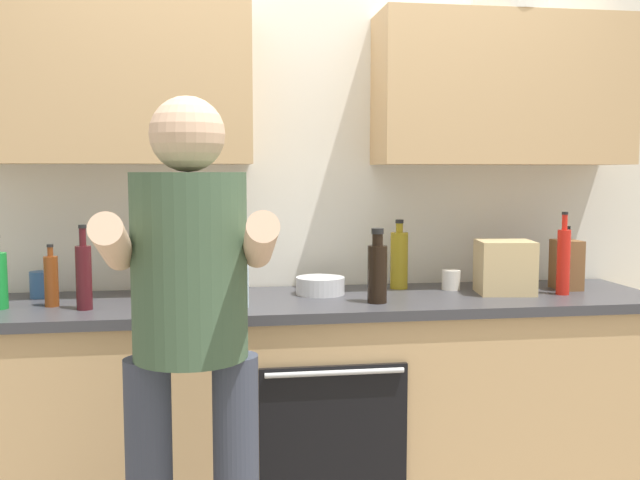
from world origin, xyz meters
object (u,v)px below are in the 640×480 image
object	(u,v)px
cup_tea	(40,285)
bottle_juice	(154,267)
cup_coffee	(451,280)
bottle_hotsauce	(563,260)
bottle_oil	(399,259)
bottle_water	(239,284)
bottle_wine	(84,275)
knife_block	(567,264)
grocery_bag_bread	(505,267)
grocery_bag_rice	(193,284)
person_standing	(190,324)
bottle_vinegar	(51,280)
bottle_soy	(377,271)
mixing_bowl	(320,286)

from	to	relation	value
cup_tea	bottle_juice	bearing A→B (deg)	1.83
cup_coffee	bottle_hotsauce	bearing A→B (deg)	-24.16
bottle_oil	bottle_water	bearing A→B (deg)	-154.68
bottle_wine	knife_block	size ratio (longest dim) A/B	1.15
grocery_bag_bread	bottle_water	bearing A→B (deg)	-172.65
bottle_hotsauce	cup_coffee	size ratio (longest dim) A/B	4.03
bottle_hotsauce	knife_block	bearing A→B (deg)	57.22
bottle_oil	knife_block	bearing A→B (deg)	-10.12
bottle_water	bottle_juice	distance (m)	0.49
grocery_bag_rice	bottle_hotsauce	bearing A→B (deg)	-1.63
person_standing	bottle_vinegar	xyz separation A→B (m)	(-0.55, 0.72, 0.03)
cup_coffee	bottle_soy	bearing A→B (deg)	-146.65
grocery_bag_bread	knife_block	bearing A→B (deg)	11.60
bottle_oil	bottle_vinegar	size ratio (longest dim) A/B	1.27
bottle_wine	bottle_oil	size ratio (longest dim) A/B	1.04
bottle_water	bottle_wine	xyz separation A→B (m)	(-0.58, 0.04, 0.04)
bottle_juice	bottle_soy	world-z (taller)	bottle_soy
grocery_bag_rice	bottle_vinegar	bearing A→B (deg)	-179.98
bottle_wine	grocery_bag_bread	bearing A→B (deg)	3.41
grocery_bag_rice	bottle_wine	bearing A→B (deg)	-168.23
bottle_juice	cup_coffee	distance (m)	1.29
bottle_juice	cup_coffee	bearing A→B (deg)	-3.22
grocery_bag_rice	mixing_bowl	bearing A→B (deg)	12.43
grocery_bag_bread	bottle_hotsauce	bearing A→B (deg)	-14.96
bottle_oil	bottle_wine	bearing A→B (deg)	-167.15
grocery_bag_bread	grocery_bag_rice	world-z (taller)	grocery_bag_bread
knife_block	grocery_bag_rice	xyz separation A→B (m)	(-1.62, -0.08, -0.04)
bottle_soy	grocery_bag_rice	bearing A→B (deg)	171.15
bottle_oil	bottle_juice	bearing A→B (deg)	179.62
bottle_water	bottle_wine	bearing A→B (deg)	175.66
person_standing	bottle_hotsauce	xyz separation A→B (m)	(1.53, 0.68, 0.08)
cup_coffee	cup_tea	bearing A→B (deg)	178.10
knife_block	grocery_bag_rice	world-z (taller)	knife_block
person_standing	bottle_water	xyz separation A→B (m)	(0.17, 0.59, 0.02)
bottle_vinegar	cup_tea	distance (m)	0.23
bottle_vinegar	cup_coffee	distance (m)	1.66
grocery_bag_bread	bottle_soy	bearing A→B (deg)	-167.46
cup_tea	knife_block	world-z (taller)	knife_block
bottle_soy	grocery_bag_rice	xyz separation A→B (m)	(-0.72, 0.11, -0.05)
bottle_hotsauce	cup_tea	xyz separation A→B (m)	(-2.17, 0.25, -0.09)
grocery_bag_bread	bottle_vinegar	bearing A→B (deg)	-179.42
bottle_wine	cup_coffee	world-z (taller)	bottle_wine
cup_coffee	grocery_bag_rice	world-z (taller)	grocery_bag_rice
grocery_bag_bread	bottle_oil	bearing A→B (deg)	154.79
cup_tea	grocery_bag_bread	xyz separation A→B (m)	(1.94, -0.19, 0.06)
bottle_hotsauce	bottle_soy	world-z (taller)	bottle_hotsauce
bottle_wine	mixing_bowl	bearing A→B (deg)	12.15
mixing_bowl	bottle_soy	bearing A→B (deg)	-49.74
bottle_hotsauce	bottle_vinegar	size ratio (longest dim) A/B	1.45
bottle_oil	grocery_bag_rice	distance (m)	0.92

